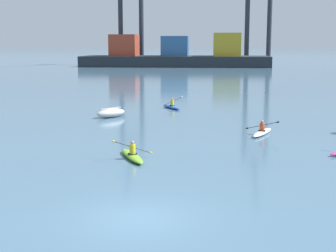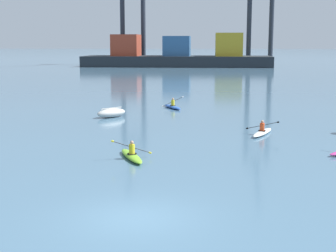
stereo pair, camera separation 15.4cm
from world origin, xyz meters
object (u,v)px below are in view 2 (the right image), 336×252
gantry_crane_west (132,1)px  kayak_lime (132,155)px  kayak_white (262,132)px  container_barge (177,55)px  kayak_blue (172,106)px  capsized_dinghy (111,113)px

gantry_crane_west → kayak_lime: (16.18, -103.06, -15.89)m
gantry_crane_west → kayak_white: (23.55, -95.74, -15.89)m
container_barge → kayak_blue: 76.26m
capsized_dinghy → kayak_blue: 7.21m
kayak_lime → capsized_dinghy: bearing=105.5°
container_barge → capsized_dinghy: bearing=-89.8°
kayak_blue → gantry_crane_west: bearing=101.3°
gantry_crane_west → kayak_lime: size_ratio=9.62×
gantry_crane_west → capsized_dinghy: size_ratio=12.10×
capsized_dinghy → kayak_blue: bearing=52.1°
kayak_blue → kayak_lime: bearing=-91.7°
kayak_white → gantry_crane_west: bearing=103.8°
kayak_lime → kayak_white: bearing=44.8°
gantry_crane_west → kayak_blue: bearing=-78.7°
container_barge → gantry_crane_west: gantry_crane_west is taller
capsized_dinghy → kayak_blue: size_ratio=0.81×
container_barge → gantry_crane_west: bearing=148.1°
container_barge → kayak_white: (11.52, -88.25, -2.51)m
kayak_white → kayak_lime: bearing=-135.2°
kayak_blue → capsized_dinghy: bearing=-127.9°
container_barge → kayak_lime: size_ratio=13.41×
capsized_dinghy → gantry_crane_west: bearing=97.9°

